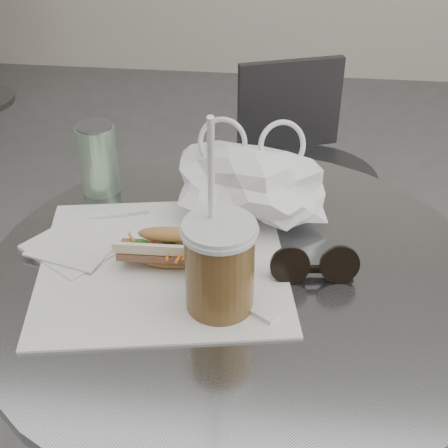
# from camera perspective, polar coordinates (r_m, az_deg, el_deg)

# --- Properties ---
(cafe_table) EXTENTS (0.76, 0.76, 0.74)m
(cafe_table) POSITION_cam_1_polar(r_m,az_deg,el_deg) (1.12, 1.07, -15.27)
(cafe_table) COLOR slate
(cafe_table) RESTS_ON ground
(chair_far) EXTENTS (0.40, 0.43, 0.73)m
(chair_far) POSITION_cam_1_polar(r_m,az_deg,el_deg) (1.84, 6.93, 1.25)
(chair_far) COLOR #303033
(chair_far) RESTS_ON ground
(sandwich_paper) EXTENTS (0.42, 0.41, 0.00)m
(sandwich_paper) POSITION_cam_1_polar(r_m,az_deg,el_deg) (0.94, -5.59, -3.61)
(sandwich_paper) COLOR white
(sandwich_paper) RESTS_ON cafe_table
(banh_mi) EXTENTS (0.19, 0.08, 0.06)m
(banh_mi) POSITION_cam_1_polar(r_m,az_deg,el_deg) (0.92, -5.04, -2.24)
(banh_mi) COLOR #A97D40
(banh_mi) RESTS_ON sandwich_paper
(iced_coffee) EXTENTS (0.10, 0.10, 0.29)m
(iced_coffee) POSITION_cam_1_polar(r_m,az_deg,el_deg) (0.82, -0.41, -3.81)
(iced_coffee) COLOR brown
(iced_coffee) RESTS_ON cafe_table
(sunglasses) EXTENTS (0.13, 0.04, 0.06)m
(sunglasses) POSITION_cam_1_polar(r_m,az_deg,el_deg) (0.91, 8.24, -3.90)
(sunglasses) COLOR black
(sunglasses) RESTS_ON cafe_table
(plastic_bag) EXTENTS (0.26, 0.21, 0.12)m
(plastic_bag) POSITION_cam_1_polar(r_m,az_deg,el_deg) (1.02, 2.41, 3.63)
(plastic_bag) COLOR white
(plastic_bag) RESTS_ON cafe_table
(napkin_stack) EXTENTS (0.18, 0.18, 0.01)m
(napkin_stack) POSITION_cam_1_polar(r_m,az_deg,el_deg) (1.00, -13.18, -1.77)
(napkin_stack) COLOR white
(napkin_stack) RESTS_ON cafe_table
(drink_can) EXTENTS (0.07, 0.07, 0.13)m
(drink_can) POSITION_cam_1_polar(r_m,az_deg,el_deg) (1.11, -11.44, 5.87)
(drink_can) COLOR #528E59
(drink_can) RESTS_ON cafe_table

